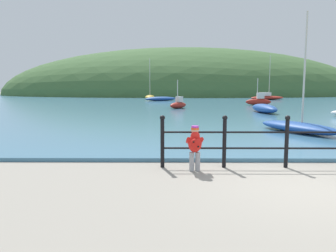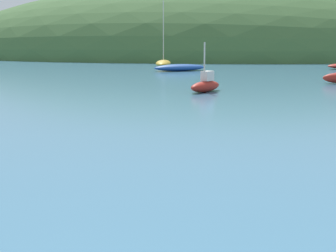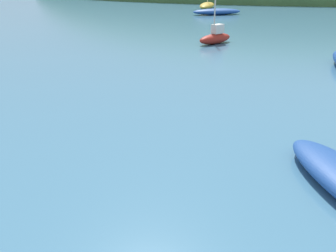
% 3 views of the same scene
% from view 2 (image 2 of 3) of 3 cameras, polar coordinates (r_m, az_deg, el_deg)
% --- Properties ---
extents(water, '(80.00, 60.00, 0.10)m').
position_cam_2_polar(water, '(33.35, 7.97, 6.27)').
color(water, teal).
rests_on(water, ground).
extents(far_hillside, '(76.92, 42.31, 19.81)m').
position_cam_2_polar(far_hillside, '(66.78, 6.06, 8.42)').
color(far_hillside, '#3D6033').
rests_on(far_hillside, ground).
extents(boat_white_sailboat, '(4.28, 3.03, 0.51)m').
position_cam_2_polar(boat_white_sailboat, '(35.63, 1.46, 7.13)').
color(boat_white_sailboat, '#1E4793').
rests_on(boat_white_sailboat, water).
extents(boat_far_left, '(1.32, 4.62, 5.63)m').
position_cam_2_polar(boat_far_left, '(41.24, -0.58, 7.68)').
color(boat_far_left, gold).
rests_on(boat_far_left, water).
extents(boat_red_dinghy, '(1.75, 2.24, 2.28)m').
position_cam_2_polar(boat_red_dinghy, '(21.77, 4.60, 5.02)').
color(boat_red_dinghy, maroon).
rests_on(boat_red_dinghy, water).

